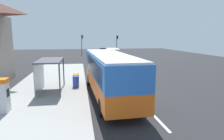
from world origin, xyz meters
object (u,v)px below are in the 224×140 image
Objects in this scene: recycling_bin_blue at (76,82)px; bus_shelter at (46,67)px; bus at (109,72)px; recycling_bin_yellow at (76,78)px; traffic_light_near_side at (117,42)px; traffic_light_far_side at (82,42)px; recycling_bin_orange at (76,80)px; sedan_near at (103,51)px; ticket_machine at (3,95)px; white_van at (113,54)px; sedan_far at (107,53)px.

bus_shelter reaches higher than recycling_bin_blue.
bus is 11.68× the size of recycling_bin_yellow.
traffic_light_near_side is at bearing 78.40° from bus.
traffic_light_far_side reaches higher than recycling_bin_blue.
sedan_near is at bearing 79.51° from recycling_bin_orange.
recycling_bin_blue is at bearing 23.51° from bus_shelter.
traffic_light_far_side is (1.10, 33.45, 2.62)m from recycling_bin_blue.
traffic_light_far_side is at bearing 82.50° from ticket_machine.
ticket_machine reaches higher than sedan_near.
recycling_bin_yellow is 32.17m from traffic_light_far_side.
recycling_bin_blue is 33.57m from traffic_light_far_side.
sedan_near reaches higher than recycling_bin_blue.
recycling_bin_blue and recycling_bin_orange have the same top height.
white_van is 1.18× the size of sedan_far.
recycling_bin_blue is 0.24× the size of bus_shelter.
bus_shelter is at bearing -103.33° from sedan_near.
recycling_bin_orange is 3.12m from bus_shelter.
recycling_bin_yellow is 32.82m from traffic_light_near_side.
sedan_near is at bearing 89.65° from white_van.
bus is 35.90m from traffic_light_near_side.
bus_shelter is (-11.91, -33.61, -1.11)m from traffic_light_near_side.
bus is 11.68× the size of recycling_bin_orange.
recycling_bin_orange is at bearing -106.89° from traffic_light_near_side.
ticket_machine is at bearing -97.50° from traffic_light_far_side.
sedan_near is 0.99× the size of sedan_far.
white_van is 5.55× the size of recycling_bin_yellow.
bus_shelter is (-2.21, -0.96, 1.44)m from recycling_bin_blue.
recycling_bin_orange is (-6.50, -35.10, -0.14)m from sedan_near.
ticket_machine is 4.68m from bus_shelter.
recycling_bin_blue and recycling_bin_yellow have the same top height.
bus is 11.68× the size of recycling_bin_blue.
traffic_light_near_side is 35.68m from bus_shelter.
bus is at bearing 22.59° from ticket_machine.
sedan_near is 0.89× the size of traffic_light_far_side.
bus is at bearing -97.61° from sedan_far.
bus is 2.25× the size of traffic_light_far_side.
ticket_machine reaches higher than recycling_bin_yellow.
white_van is 1.07× the size of traffic_light_far_side.
recycling_bin_blue is (-6.50, -27.54, -0.14)m from sedan_far.
recycling_bin_blue is 1.40m from recycling_bin_yellow.
traffic_light_near_side is (3.30, 13.32, 1.86)m from white_van.
ticket_machine is 6.57m from recycling_bin_blue.
recycling_bin_yellow is (-6.50, -34.40, -0.14)m from sedan_near.
sedan_near is 1.10× the size of bus_shelter.
bus is 38.52m from sedan_near.
recycling_bin_yellow is (0.00, 1.40, 0.00)m from recycling_bin_blue.
bus_shelter is at bearing -107.00° from sedan_far.
recycling_bin_orange is 0.20× the size of traffic_light_near_side.
bus_shelter is (-2.21, -1.66, 1.44)m from recycling_bin_orange.
sedan_far is at bearing 76.72° from recycling_bin_blue.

